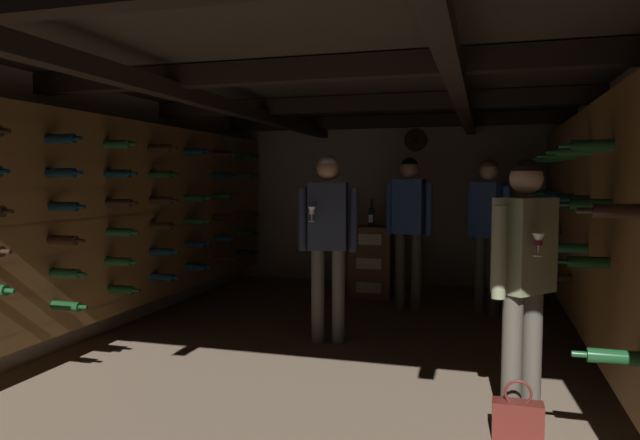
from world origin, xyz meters
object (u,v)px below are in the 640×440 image
at_px(person_guest_far_right, 488,221).
at_px(handbag, 518,419).
at_px(display_bottle, 371,216).
at_px(person_guest_rear_center, 409,217).
at_px(person_guest_near_right, 524,265).
at_px(person_host_center, 328,230).
at_px(wine_crate_stack, 371,262).

relative_size(person_guest_far_right, handbag, 4.88).
distance_m(display_bottle, person_guest_rear_center, 0.76).
distance_m(person_guest_near_right, handbag, 0.89).
relative_size(person_host_center, person_guest_rear_center, 0.98).
height_order(person_guest_near_right, handbag, person_guest_near_right).
distance_m(person_host_center, person_guest_near_right, 2.06).
xyz_separation_m(person_guest_far_right, handbag, (0.16, -3.14, -0.92)).
distance_m(display_bottle, handbag, 4.10).
height_order(wine_crate_stack, display_bottle, display_bottle).
bearing_deg(person_guest_near_right, person_host_center, 140.35).
relative_size(wine_crate_stack, person_guest_far_right, 0.53).
relative_size(person_guest_near_right, person_guest_rear_center, 0.93).
relative_size(display_bottle, person_guest_rear_center, 0.20).
xyz_separation_m(person_host_center, person_guest_rear_center, (0.53, 1.55, 0.02)).
relative_size(person_guest_near_right, person_guest_far_right, 0.95).
relative_size(wine_crate_stack, display_bottle, 2.57).
bearing_deg(person_host_center, handbag, -45.52).
relative_size(wine_crate_stack, person_guest_near_right, 0.56).
distance_m(display_bottle, person_guest_far_right, 1.50).
bearing_deg(wine_crate_stack, person_guest_far_right, -21.39).
bearing_deg(person_host_center, display_bottle, 90.27).
distance_m(person_guest_near_right, person_guest_rear_center, 3.06).
distance_m(person_guest_rear_center, person_guest_far_right, 0.86).
height_order(wine_crate_stack, person_guest_far_right, person_guest_far_right).
bearing_deg(display_bottle, handbag, -66.95).
distance_m(person_host_center, handbag, 2.40).
height_order(display_bottle, person_guest_rear_center, person_guest_rear_center).
bearing_deg(wine_crate_stack, person_guest_near_right, -64.97).
distance_m(wine_crate_stack, handbag, 4.02).
xyz_separation_m(wine_crate_stack, person_guest_far_right, (1.40, -0.55, 0.58)).
distance_m(person_host_center, person_guest_rear_center, 1.64).
distance_m(wine_crate_stack, display_bottle, 0.59).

